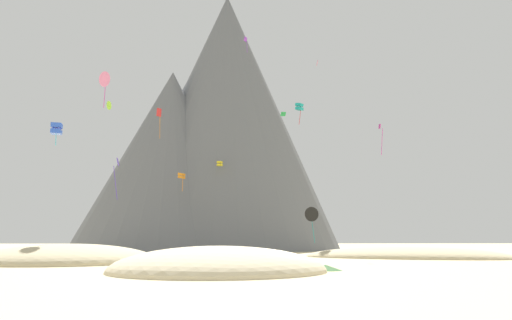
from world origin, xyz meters
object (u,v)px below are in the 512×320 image
Objects in this scene: kite_green_mid at (283,114)px; kite_cyan_low at (163,197)px; kite_violet_high at (246,41)px; kite_teal_high at (299,107)px; kite_red_mid at (159,116)px; kite_pink_mid at (105,80)px; kite_black_low at (312,214)px; kite_rainbow_high at (317,63)px; kite_magenta_mid at (381,133)px; kite_orange_low at (182,176)px; kite_lime_mid at (110,105)px; kite_blue_mid at (57,129)px; bush_far_right at (167,268)px; kite_indigo_low at (117,169)px; bush_scatter_east at (326,268)px; bush_near_left at (81,261)px; bush_low_patch at (122,260)px; kite_yellow_mid at (220,164)px; rock_massif at (205,137)px.

kite_cyan_low is at bearing -131.64° from kite_green_mid.
kite_violet_high is 16.96m from kite_teal_high.
kite_red_mid is 1.03× the size of kite_pink_mid.
kite_black_low is 7.11× the size of kite_rainbow_high.
kite_teal_high is 16.48m from kite_magenta_mid.
kite_teal_high is at bearing 129.40° from kite_orange_low.
kite_violet_high is at bearing -157.68° from kite_red_mid.
kite_teal_high is (9.90, -2.33, -13.57)m from kite_violet_high.
kite_lime_mid is at bearing 150.10° from kite_rainbow_high.
kite_blue_mid is 2.66× the size of kite_cyan_low.
bush_far_right is at bearing -111.88° from kite_violet_high.
kite_red_mid is at bearing -144.63° from kite_indigo_low.
kite_blue_mid is (-13.80, -24.25, 3.13)m from kite_orange_low.
kite_black_low is 4.37× the size of kite_lime_mid.
bush_far_right is at bearing -174.74° from bush_scatter_east.
kite_orange_low reaches higher than kite_cyan_low.
kite_cyan_low is at bearing -63.07° from kite_teal_high.
bush_near_left is at bearing -40.09° from kite_green_mid.
kite_red_mid is 23.09m from kite_green_mid.
kite_indigo_low is 28.62m from kite_cyan_low.
kite_black_low is at bearing 52.16° from bush_near_left.
kite_rainbow_high is at bearing 164.00° from kite_red_mid.
kite_pink_mid is at bearing 112.45° from bush_low_patch.
bush_scatter_east is 49.88m from kite_rainbow_high.
bush_far_right is 57.87m from kite_yellow_mid.
kite_black_low is at bearing -72.25° from kite_blue_mid.
kite_orange_low is at bearing 94.74° from bush_far_right.
kite_cyan_low is at bearing 157.86° from kite_violet_high.
kite_pink_mid is 1.68× the size of kite_violet_high.
kite_green_mid is 0.28× the size of kite_violet_high.
bush_near_left is 6.11m from bush_low_patch.
kite_rainbow_high is at bearing 80.73° from bush_scatter_east.
kite_magenta_mid reaches higher than kite_indigo_low.
kite_blue_mid is 3.49× the size of kite_rainbow_high.
kite_red_mid is 1.02× the size of kite_magenta_mid.
kite_rainbow_high is (16.01, -15.42, 14.37)m from kite_yellow_mid.
kite_cyan_low is (0.10, 6.98, -13.82)m from kite_red_mid.
kite_red_mid is at bearing -70.37° from kite_cyan_low.
kite_red_mid is at bearing 112.46° from bush_scatter_east.
kite_blue_mid is at bearing 135.56° from bush_low_patch.
bush_scatter_east is 47.10m from kite_pink_mid.
kite_yellow_mid is 29.46m from kite_pink_mid.
kite_green_mid is (10.51, -14.43, 6.06)m from kite_yellow_mid.
bush_near_left reaches higher than bush_scatter_east.
bush_scatter_east is 58.19m from kite_red_mid.
bush_near_left is 46.29m from kite_red_mid.
kite_red_mid is 15.48m from kite_cyan_low.
bush_scatter_east is at bearing -79.58° from rock_massif.
bush_low_patch is 29.99m from kite_lime_mid.
bush_near_left is 0.46× the size of kite_orange_low.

